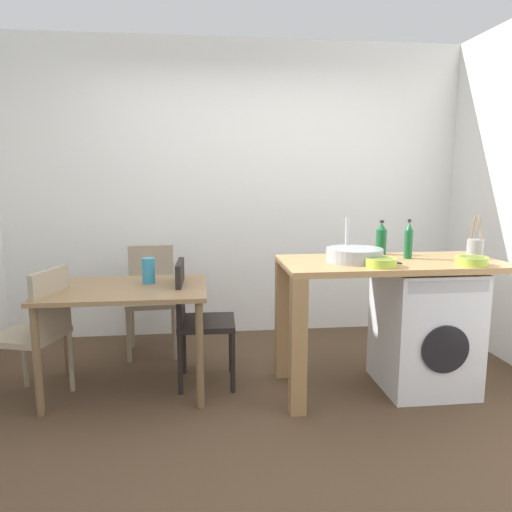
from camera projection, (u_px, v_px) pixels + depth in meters
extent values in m
plane|color=#4C3826|center=(259.00, 417.00, 3.03)|extent=(5.46, 5.46, 0.00)
cube|color=white|center=(236.00, 191.00, 4.52)|extent=(4.60, 0.10, 2.70)
cube|color=olive|center=(125.00, 289.00, 3.30)|extent=(1.10, 0.76, 0.03)
cylinder|color=brown|center=(37.00, 362.00, 2.98)|extent=(0.05, 0.05, 0.71)
cylinder|color=brown|center=(200.00, 355.00, 3.10)|extent=(0.05, 0.05, 0.71)
cylinder|color=brown|center=(66.00, 329.00, 3.63)|extent=(0.05, 0.05, 0.71)
cylinder|color=brown|center=(200.00, 324.00, 3.74)|extent=(0.05, 0.05, 0.71)
cube|color=gray|center=(29.00, 336.00, 3.18)|extent=(0.50, 0.50, 0.04)
cube|color=gray|center=(51.00, 304.00, 3.11)|extent=(0.15, 0.37, 0.45)
cylinder|color=gray|center=(25.00, 356.00, 3.42)|extent=(0.04, 0.04, 0.45)
cylinder|color=gray|center=(39.00, 381.00, 3.01)|extent=(0.04, 0.04, 0.45)
cylinder|color=gray|center=(71.00, 360.00, 3.36)|extent=(0.04, 0.04, 0.45)
cube|color=black|center=(207.00, 323.00, 3.46)|extent=(0.41, 0.41, 0.04)
cube|color=black|center=(180.00, 293.00, 3.41)|extent=(0.05, 0.38, 0.45)
cylinder|color=black|center=(231.00, 344.00, 3.69)|extent=(0.04, 0.04, 0.45)
cylinder|color=black|center=(233.00, 361.00, 3.34)|extent=(0.04, 0.04, 0.45)
cylinder|color=black|center=(184.00, 345.00, 3.66)|extent=(0.04, 0.04, 0.45)
cylinder|color=black|center=(180.00, 363.00, 3.31)|extent=(0.04, 0.04, 0.45)
cube|color=gray|center=(151.00, 302.00, 4.05)|extent=(0.42, 0.42, 0.04)
cube|color=gray|center=(151.00, 271.00, 4.18)|extent=(0.38, 0.06, 0.45)
cylinder|color=gray|center=(174.00, 333.00, 3.94)|extent=(0.04, 0.04, 0.45)
cylinder|color=gray|center=(129.00, 335.00, 3.88)|extent=(0.04, 0.04, 0.45)
cylinder|color=gray|center=(174.00, 320.00, 4.29)|extent=(0.04, 0.04, 0.45)
cylinder|color=gray|center=(132.00, 322.00, 4.23)|extent=(0.04, 0.04, 0.45)
cube|color=tan|center=(391.00, 263.00, 3.29)|extent=(1.50, 0.68, 0.04)
cube|color=#A07749|center=(298.00, 347.00, 3.01)|extent=(0.10, 0.10, 0.88)
cube|color=#A07749|center=(282.00, 320.00, 3.57)|extent=(0.10, 0.10, 0.88)
cube|color=silver|center=(424.00, 328.00, 3.40)|extent=(0.60, 0.60, 0.86)
cylinder|color=black|center=(445.00, 349.00, 3.11)|extent=(0.32, 0.02, 0.32)
cube|color=#B2B2B7|center=(449.00, 287.00, 3.05)|extent=(0.54, 0.01, 0.08)
cylinder|color=#9EA0A5|center=(354.00, 255.00, 3.25)|extent=(0.38, 0.38, 0.09)
cylinder|color=#B2B2B7|center=(347.00, 237.00, 3.41)|extent=(0.02, 0.02, 0.28)
cylinder|color=#19592D|center=(381.00, 242.00, 3.55)|extent=(0.08, 0.08, 0.18)
cone|color=#19592D|center=(382.00, 226.00, 3.53)|extent=(0.07, 0.07, 0.05)
cylinder|color=#262626|center=(382.00, 222.00, 3.53)|extent=(0.03, 0.03, 0.02)
cylinder|color=#19592D|center=(408.00, 244.00, 3.36)|extent=(0.06, 0.06, 0.20)
cone|color=#19592D|center=(409.00, 226.00, 3.34)|extent=(0.05, 0.05, 0.06)
cylinder|color=#262626|center=(410.00, 221.00, 3.34)|extent=(0.02, 0.02, 0.02)
cylinder|color=#A8C63D|center=(381.00, 262.00, 3.07)|extent=(0.20, 0.20, 0.06)
cylinder|color=olive|center=(381.00, 260.00, 3.07)|extent=(0.16, 0.16, 0.03)
cylinder|color=gray|center=(475.00, 249.00, 3.40)|extent=(0.11, 0.11, 0.13)
cylinder|color=#99724C|center=(473.00, 228.00, 3.38)|extent=(0.01, 0.04, 0.18)
cylinder|color=#99724C|center=(480.00, 228.00, 3.37)|extent=(0.01, 0.05, 0.18)
cylinder|color=#A8C63D|center=(472.00, 261.00, 3.12)|extent=(0.20, 0.20, 0.05)
cylinder|color=olive|center=(472.00, 259.00, 3.12)|extent=(0.16, 0.16, 0.03)
cylinder|color=teal|center=(149.00, 271.00, 3.40)|extent=(0.09, 0.09, 0.18)
cube|color=#B2B2B7|center=(390.00, 263.00, 3.19)|extent=(0.15, 0.06, 0.01)
cube|color=#262628|center=(390.00, 263.00, 3.19)|extent=(0.15, 0.06, 0.01)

